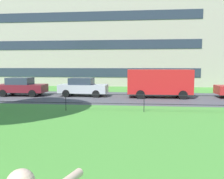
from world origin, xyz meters
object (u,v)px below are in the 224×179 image
car_maroon_far_left (21,87)px  panel_van_far_right (159,82)px  apartment_building_background (79,35)px  car_silver_left (83,87)px

car_maroon_far_left → panel_van_far_right: bearing=0.7°
apartment_building_background → car_maroon_far_left: bearing=-94.2°
panel_van_far_right → apartment_building_background: 19.36m
car_silver_left → apartment_building_background: 16.86m
panel_van_far_right → car_silver_left: bearing=178.2°
car_maroon_far_left → panel_van_far_right: (11.50, 0.15, 0.49)m
car_silver_left → apartment_building_background: (-4.07, 15.13, 6.22)m
car_silver_left → car_maroon_far_left: bearing=-176.2°
car_silver_left → panel_van_far_right: bearing=-1.8°
car_maroon_far_left → apartment_building_background: apartment_building_background is taller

